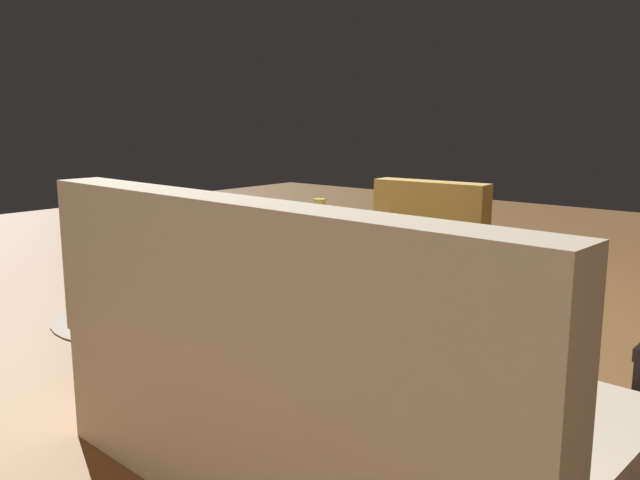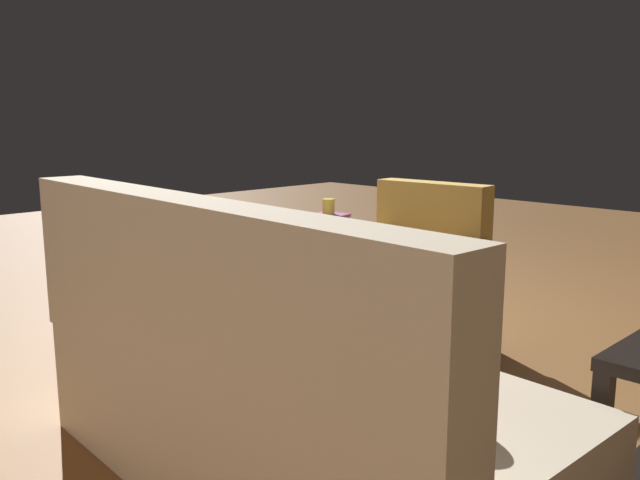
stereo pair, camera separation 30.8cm
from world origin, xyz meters
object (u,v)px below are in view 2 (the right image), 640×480
(armchair, at_px, (409,280))
(book_stack_hamper, at_px, (330,222))
(wicker_hamper, at_px, (330,266))
(laptop, at_px, (158,252))
(yellow_mug, at_px, (328,206))
(laptop_desk, at_px, (167,271))
(pet_bowl_steel, at_px, (193,261))
(pet_bowl_teal, at_px, (179,253))
(tv_remote, at_px, (328,226))
(ottoman, at_px, (279,239))
(couch, at_px, (276,396))

(armchair, distance_m, book_stack_hamper, 0.97)
(armchair, height_order, wicker_hamper, armchair)
(laptop, xyz_separation_m, book_stack_hamper, (0.01, -1.30, 0.01))
(armchair, bearing_deg, yellow_mug, -18.46)
(armchair, height_order, yellow_mug, armchair)
(armchair, relative_size, laptop_desk, 1.55)
(yellow_mug, bearing_deg, wicker_hamper, -87.69)
(pet_bowl_steel, bearing_deg, laptop, 141.37)
(armchair, bearing_deg, laptop, 47.81)
(laptop_desk, distance_m, pet_bowl_teal, 2.47)
(tv_remote, xyz_separation_m, ottoman, (0.59, -0.08, -0.18))
(couch, relative_size, laptop, 5.18)
(couch, relative_size, yellow_mug, 19.36)
(couch, height_order, ottoman, couch)
(laptop_desk, distance_m, pet_bowl_steel, 2.12)
(laptop, distance_m, book_stack_hamper, 1.30)
(laptop, height_order, yellow_mug, yellow_mug)
(book_stack_hamper, bearing_deg, laptop, 90.40)
(tv_remote, height_order, pet_bowl_teal, tv_remote)
(couch, distance_m, yellow_mug, 2.32)
(yellow_mug, bearing_deg, armchair, 161.54)
(pet_bowl_teal, bearing_deg, couch, 151.55)
(laptop, relative_size, book_stack_hamper, 1.43)
(ottoman, bearing_deg, couch, 138.33)
(book_stack_hamper, distance_m, ottoman, 0.75)
(pet_bowl_steel, bearing_deg, yellow_mug, 179.00)
(armchair, relative_size, book_stack_hamper, 3.33)
(couch, height_order, laptop, couch)
(ottoman, bearing_deg, tv_remote, 172.23)
(pet_bowl_steel, bearing_deg, tv_remote, -177.38)
(wicker_hamper, distance_m, pet_bowl_teal, 2.01)
(book_stack_hamper, bearing_deg, yellow_mug, 87.43)
(tv_remote, bearing_deg, pet_bowl_steel, -1.31)
(laptop_desk, relative_size, tv_remote, 3.50)
(laptop_desk, distance_m, ottoman, 1.59)
(ottoman, height_order, pet_bowl_steel, ottoman)
(ottoman, bearing_deg, wicker_hamper, 166.90)
(couch, distance_m, armchair, 1.57)
(laptop, distance_m, yellow_mug, 1.29)
(tv_remote, bearing_deg, laptop_desk, 91.24)
(laptop, bearing_deg, yellow_mug, -89.56)
(book_stack_hamper, xyz_separation_m, pet_bowl_steel, (1.63, -0.01, -0.51))
(laptop, distance_m, ottoman, 1.63)
(armchair, xyz_separation_m, pet_bowl_teal, (2.89, -0.43, -0.34))
(laptop_desk, bearing_deg, ottoman, -63.36)
(laptop_desk, bearing_deg, armchair, -133.04)
(armchair, xyz_separation_m, wicker_hamper, (0.90, -0.32, -0.12))
(wicker_hamper, height_order, ottoman, wicker_hamper)
(tv_remote, bearing_deg, ottoman, -11.71)
(armchair, distance_m, wicker_hamper, 0.96)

